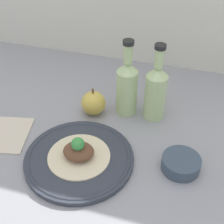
{
  "coord_description": "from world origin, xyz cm",
  "views": [
    {
      "loc": [
        14.37,
        -53.35,
        60.81
      ],
      "look_at": [
        -4.08,
        9.08,
        8.35
      ],
      "focal_mm": 50.0,
      "sensor_mm": 36.0,
      "label": 1
    }
  ],
  "objects_px": {
    "dipping_bowl": "(181,164)",
    "apple": "(93,103)",
    "plated_food": "(79,152)",
    "plate": "(79,158)",
    "cider_bottle_left": "(127,86)",
    "cider_bottle_right": "(156,91)"
  },
  "relations": [
    {
      "from": "plated_food",
      "to": "dipping_bowl",
      "type": "distance_m",
      "value": 0.26
    },
    {
      "from": "plate",
      "to": "dipping_bowl",
      "type": "xyz_separation_m",
      "value": [
        0.25,
        0.05,
        0.01
      ]
    },
    {
      "from": "plate",
      "to": "cider_bottle_left",
      "type": "height_order",
      "value": "cider_bottle_left"
    },
    {
      "from": "dipping_bowl",
      "to": "apple",
      "type": "bearing_deg",
      "value": 151.98
    },
    {
      "from": "plate",
      "to": "plated_food",
      "type": "relative_size",
      "value": 1.75
    },
    {
      "from": "cider_bottle_left",
      "to": "dipping_bowl",
      "type": "xyz_separation_m",
      "value": [
        0.19,
        -0.19,
        -0.08
      ]
    },
    {
      "from": "plate",
      "to": "apple",
      "type": "xyz_separation_m",
      "value": [
        -0.03,
        0.2,
        0.03
      ]
    },
    {
      "from": "apple",
      "to": "dipping_bowl",
      "type": "xyz_separation_m",
      "value": [
        0.28,
        -0.15,
        -0.02
      ]
    },
    {
      "from": "cider_bottle_left",
      "to": "plate",
      "type": "bearing_deg",
      "value": -105.21
    },
    {
      "from": "plated_food",
      "to": "plate",
      "type": "bearing_deg",
      "value": 0.0
    },
    {
      "from": "cider_bottle_left",
      "to": "cider_bottle_right",
      "type": "xyz_separation_m",
      "value": [
        0.09,
        0.0,
        0.0
      ]
    },
    {
      "from": "cider_bottle_right",
      "to": "dipping_bowl",
      "type": "relative_size",
      "value": 2.44
    },
    {
      "from": "plate",
      "to": "cider_bottle_right",
      "type": "bearing_deg",
      "value": 57.62
    },
    {
      "from": "dipping_bowl",
      "to": "cider_bottle_right",
      "type": "bearing_deg",
      "value": 119.0
    },
    {
      "from": "cider_bottle_right",
      "to": "dipping_bowl",
      "type": "distance_m",
      "value": 0.23
    },
    {
      "from": "plated_food",
      "to": "dipping_bowl",
      "type": "xyz_separation_m",
      "value": [
        0.25,
        0.05,
        -0.01
      ]
    },
    {
      "from": "plate",
      "to": "plated_food",
      "type": "distance_m",
      "value": 0.02
    },
    {
      "from": "cider_bottle_left",
      "to": "cider_bottle_right",
      "type": "height_order",
      "value": "same"
    },
    {
      "from": "apple",
      "to": "cider_bottle_left",
      "type": "bearing_deg",
      "value": 21.93
    },
    {
      "from": "plate",
      "to": "dipping_bowl",
      "type": "bearing_deg",
      "value": 10.73
    },
    {
      "from": "cider_bottle_right",
      "to": "plated_food",
      "type": "bearing_deg",
      "value": -122.38
    },
    {
      "from": "dipping_bowl",
      "to": "plated_food",
      "type": "bearing_deg",
      "value": -169.27
    }
  ]
}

